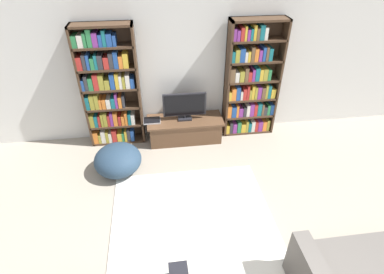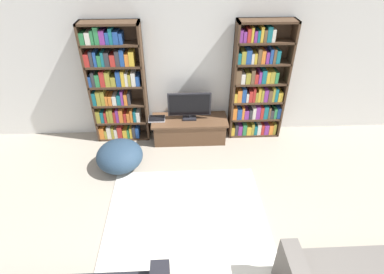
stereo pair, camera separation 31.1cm
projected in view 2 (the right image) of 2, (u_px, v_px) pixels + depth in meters
The scene contains 8 objects.
wall_back at pixel (189, 65), 5.09m from camera, with size 8.80×0.06×2.60m.
bookshelf_left at pixel (116, 86), 5.05m from camera, with size 0.94×0.30×2.08m.
bookshelf_right at pixel (257, 86), 5.17m from camera, with size 0.94×0.30×2.08m.
tv_stand at pixel (190, 129), 5.45m from camera, with size 1.35×0.53×0.42m.
television at pixel (189, 106), 5.19m from camera, with size 0.75×0.16×0.50m.
laptop at pixel (157, 119), 5.31m from camera, with size 0.29×0.23×0.03m.
area_rug at pixel (187, 220), 4.00m from camera, with size 2.14×1.98×0.02m.
beanbag_ottoman at pixel (120, 156), 4.77m from camera, with size 0.73×0.73×0.46m, color #23384C.
Camera 2 is at (-0.17, -0.64, 3.21)m, focal length 28.00 mm.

